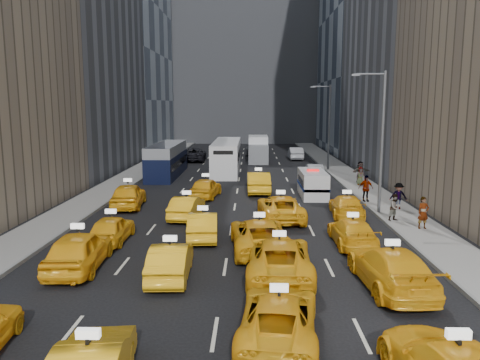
% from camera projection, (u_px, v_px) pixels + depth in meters
% --- Properties ---
extents(ground, '(160.00, 160.00, 0.00)m').
position_uv_depth(ground, '(222.00, 284.00, 18.33)').
color(ground, black).
rests_on(ground, ground).
extents(sidewalk_west, '(3.00, 90.00, 0.15)m').
position_uv_depth(sidewalk_west, '(125.00, 180.00, 43.23)').
color(sidewalk_west, gray).
rests_on(sidewalk_west, ground).
extents(sidewalk_east, '(3.00, 90.00, 0.15)m').
position_uv_depth(sidewalk_east, '(353.00, 181.00, 42.75)').
color(sidewalk_east, gray).
rests_on(sidewalk_east, ground).
extents(curb_west, '(0.15, 90.00, 0.18)m').
position_uv_depth(curb_west, '(141.00, 180.00, 43.19)').
color(curb_west, slate).
rests_on(curb_west, ground).
extents(curb_east, '(0.15, 90.00, 0.18)m').
position_uv_depth(curb_east, '(338.00, 180.00, 42.78)').
color(curb_east, slate).
rests_on(curb_east, ground).
extents(building_west_far, '(16.00, 22.00, 42.00)m').
position_uv_depth(building_west_far, '(105.00, 8.00, 68.72)').
color(building_west_far, '#2D3847').
rests_on(building_west_far, ground).
extents(building_backdrop, '(30.00, 12.00, 40.00)m').
position_uv_depth(building_backdrop, '(245.00, 33.00, 86.18)').
color(building_backdrop, slate).
rests_on(building_backdrop, ground).
extents(streetlight_near, '(2.15, 0.22, 9.00)m').
position_uv_depth(streetlight_near, '(380.00, 138.00, 29.17)').
color(streetlight_near, '#595B60').
rests_on(streetlight_near, ground).
extents(streetlight_far, '(2.15, 0.22, 9.00)m').
position_uv_depth(streetlight_far, '(328.00, 124.00, 48.91)').
color(streetlight_far, '#595B60').
rests_on(streetlight_far, ground).
extents(taxi_2, '(2.77, 5.11, 1.36)m').
position_uv_depth(taxi_2, '(279.00, 316.00, 14.03)').
color(taxi_2, '#FFB315').
rests_on(taxi_2, ground).
extents(taxi_4, '(2.23, 5.01, 1.67)m').
position_uv_depth(taxi_4, '(79.00, 250.00, 19.88)').
color(taxi_4, '#FFB315').
rests_on(taxi_4, ground).
extents(taxi_5, '(1.71, 4.39, 1.43)m').
position_uv_depth(taxi_5, '(171.00, 261.00, 18.93)').
color(taxi_5, '#FFB315').
rests_on(taxi_5, ground).
extents(taxi_6, '(2.74, 5.68, 1.56)m').
position_uv_depth(taxi_6, '(279.00, 257.00, 19.16)').
color(taxi_6, '#FFB315').
rests_on(taxi_6, ground).
extents(taxi_7, '(2.57, 5.62, 1.59)m').
position_uv_depth(taxi_7, '(391.00, 268.00, 17.81)').
color(taxi_7, '#FFB315').
rests_on(taxi_7, ground).
extents(taxi_8, '(1.66, 4.10, 1.39)m').
position_uv_depth(taxi_8, '(112.00, 229.00, 23.83)').
color(taxi_8, '#FFB315').
rests_on(taxi_8, ground).
extents(taxi_9, '(1.80, 4.39, 1.42)m').
position_uv_depth(taxi_9, '(203.00, 225.00, 24.49)').
color(taxi_9, '#FFB315').
rests_on(taxi_9, ground).
extents(taxi_10, '(3.04, 5.78, 1.55)m').
position_uv_depth(taxi_10, '(259.00, 235.00, 22.44)').
color(taxi_10, '#FFB315').
rests_on(taxi_10, ground).
extents(taxi_11, '(1.94, 4.66, 1.35)m').
position_uv_depth(taxi_11, '(352.00, 232.00, 23.31)').
color(taxi_11, '#FFB315').
rests_on(taxi_11, ground).
extents(taxi_12, '(2.42, 5.06, 1.67)m').
position_uv_depth(taxi_12, '(128.00, 195.00, 31.90)').
color(taxi_12, '#FFB315').
rests_on(taxi_12, ground).
extents(taxi_13, '(1.91, 4.37, 1.40)m').
position_uv_depth(taxi_13, '(187.00, 207.00, 28.83)').
color(taxi_13, '#FFB315').
rests_on(taxi_13, ground).
extents(taxi_14, '(2.89, 5.57, 1.50)m').
position_uv_depth(taxi_14, '(281.00, 208.00, 28.45)').
color(taxi_14, '#FFB315').
rests_on(taxi_14, ground).
extents(taxi_15, '(2.23, 4.79, 1.35)m').
position_uv_depth(taxi_15, '(346.00, 206.00, 29.31)').
color(taxi_15, '#FFB315').
rests_on(taxi_15, ground).
extents(taxi_16, '(2.37, 4.62, 1.50)m').
position_uv_depth(taxi_16, '(206.00, 188.00, 35.28)').
color(taxi_16, '#FFB315').
rests_on(taxi_16, ground).
extents(taxi_17, '(1.91, 5.10, 1.66)m').
position_uv_depth(taxi_17, '(258.00, 182.00, 37.27)').
color(taxi_17, '#FFB315').
rests_on(taxi_17, ground).
extents(nypd_van, '(2.53, 5.07, 2.08)m').
position_uv_depth(nypd_van, '(313.00, 184.00, 35.76)').
color(nypd_van, silver).
rests_on(nypd_van, ground).
extents(double_decker, '(2.99, 10.82, 3.11)m').
position_uv_depth(double_decker, '(167.00, 160.00, 45.90)').
color(double_decker, black).
rests_on(double_decker, ground).
extents(city_bus, '(4.22, 12.64, 3.20)m').
position_uv_depth(city_bus, '(227.00, 157.00, 48.70)').
color(city_bus, silver).
rests_on(city_bus, ground).
extents(box_truck, '(2.78, 6.92, 3.10)m').
position_uv_depth(box_truck, '(258.00, 149.00, 57.37)').
color(box_truck, white).
rests_on(box_truck, ground).
extents(misc_car_0, '(1.58, 4.20, 1.37)m').
position_uv_depth(misc_car_0, '(314.00, 171.00, 44.64)').
color(misc_car_0, '#97999E').
rests_on(misc_car_0, ground).
extents(misc_car_1, '(3.00, 6.06, 1.65)m').
position_uv_depth(misc_car_1, '(195.00, 154.00, 57.99)').
color(misc_car_1, black).
rests_on(misc_car_1, ground).
extents(misc_car_2, '(2.17, 5.04, 1.44)m').
position_uv_depth(misc_car_2, '(253.00, 150.00, 65.10)').
color(misc_car_2, gray).
rests_on(misc_car_2, ground).
extents(misc_car_3, '(2.03, 4.49, 1.50)m').
position_uv_depth(misc_car_3, '(222.00, 152.00, 62.33)').
color(misc_car_3, black).
rests_on(misc_car_3, ground).
extents(misc_car_4, '(1.70, 4.76, 1.56)m').
position_uv_depth(misc_car_4, '(296.00, 153.00, 59.75)').
color(misc_car_4, '#A4A5AB').
rests_on(misc_car_4, ground).
extents(pedestrian_0, '(0.73, 0.55, 1.79)m').
position_uv_depth(pedestrian_0, '(423.00, 213.00, 25.83)').
color(pedestrian_0, gray).
rests_on(pedestrian_0, sidewalk_east).
extents(pedestrian_1, '(0.88, 0.71, 1.60)m').
position_uv_depth(pedestrian_1, '(395.00, 207.00, 27.61)').
color(pedestrian_1, gray).
rests_on(pedestrian_1, sidewalk_east).
extents(pedestrian_2, '(1.21, 0.76, 1.74)m').
position_uv_depth(pedestrian_2, '(399.00, 196.00, 30.71)').
color(pedestrian_2, gray).
rests_on(pedestrian_2, sidewalk_east).
extents(pedestrian_3, '(1.17, 0.69, 1.88)m').
position_uv_depth(pedestrian_3, '(366.00, 188.00, 33.06)').
color(pedestrian_3, gray).
rests_on(pedestrian_3, sidewalk_east).
extents(pedestrian_4, '(0.76, 0.42, 1.54)m').
position_uv_depth(pedestrian_4, '(360.00, 176.00, 39.92)').
color(pedestrian_4, gray).
rests_on(pedestrian_4, sidewalk_east).
extents(pedestrian_5, '(1.79, 1.09, 1.86)m').
position_uv_depth(pedestrian_5, '(360.00, 172.00, 41.29)').
color(pedestrian_5, gray).
rests_on(pedestrian_5, sidewalk_east).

